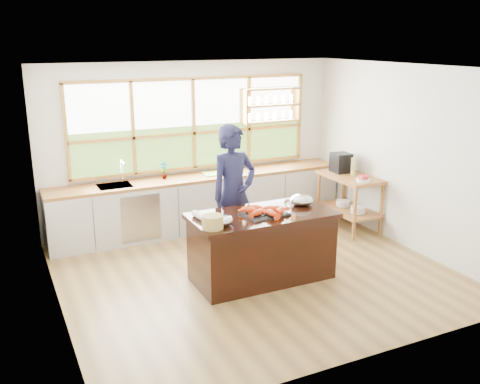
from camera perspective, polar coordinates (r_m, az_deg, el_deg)
ground_plane at (r=7.30m, az=1.58°, el=-8.56°), size 5.00×5.00×0.00m
room_shell at (r=7.22m, az=0.00°, el=5.78°), size 5.02×4.52×2.71m
back_counter at (r=8.79m, az=-4.25°, el=-1.07°), size 4.90×0.63×0.90m
right_shelf_unit at (r=8.90m, az=11.63°, el=-0.13°), size 0.62×1.10×0.90m
island at (r=6.96m, az=2.36°, el=-5.79°), size 1.85×0.90×0.90m
cook at (r=7.36m, az=-0.69°, el=-0.26°), size 0.78×0.58×1.94m
potted_plant at (r=8.50m, az=-8.12°, el=2.33°), size 0.18×0.15×0.29m
cutting_board at (r=8.77m, az=-2.58°, el=1.99°), size 0.43×0.34×0.01m
espresso_machine at (r=9.01m, az=10.72°, el=3.10°), size 0.29×0.31×0.32m
wine_bottle at (r=8.84m, az=11.98°, el=2.67°), size 0.09×0.09×0.29m
fruit_bowl at (r=8.49m, az=13.05°, el=1.37°), size 0.23×0.23×0.11m
slate_board at (r=6.75m, az=2.64°, el=-2.37°), size 0.59×0.46×0.02m
lobster_pile at (r=6.72m, az=2.63°, el=-2.01°), size 0.55×0.48×0.08m
mixing_bowl_left at (r=6.38m, az=-1.97°, el=-3.01°), size 0.28×0.28×0.13m
mixing_bowl_right at (r=7.17m, az=6.58°, el=-0.85°), size 0.31×0.31×0.15m
wine_glass at (r=6.68m, az=5.06°, el=-1.24°), size 0.08×0.08×0.22m
wicker_basket at (r=6.25m, az=-2.94°, el=-3.22°), size 0.25×0.25×0.16m
parchment_roll at (r=6.59m, az=-4.27°, el=-2.58°), size 0.12×0.31×0.08m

